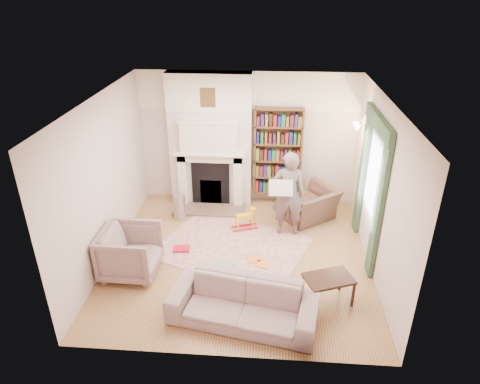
# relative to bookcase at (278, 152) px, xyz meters

# --- Properties ---
(floor) EXTENTS (4.50, 4.50, 0.00)m
(floor) POSITION_rel_bookcase_xyz_m (-0.65, -2.12, -1.18)
(floor) COLOR brown
(floor) RESTS_ON ground
(ceiling) EXTENTS (4.50, 4.50, 0.00)m
(ceiling) POSITION_rel_bookcase_xyz_m (-0.65, -2.12, 1.62)
(ceiling) COLOR white
(ceiling) RESTS_ON wall_back
(wall_back) EXTENTS (4.50, 0.00, 4.50)m
(wall_back) POSITION_rel_bookcase_xyz_m (-0.65, 0.13, 0.22)
(wall_back) COLOR beige
(wall_back) RESTS_ON floor
(wall_front) EXTENTS (4.50, 0.00, 4.50)m
(wall_front) POSITION_rel_bookcase_xyz_m (-0.65, -4.37, 0.22)
(wall_front) COLOR beige
(wall_front) RESTS_ON floor
(wall_left) EXTENTS (0.00, 4.50, 4.50)m
(wall_left) POSITION_rel_bookcase_xyz_m (-2.90, -2.12, 0.22)
(wall_left) COLOR beige
(wall_left) RESTS_ON floor
(wall_right) EXTENTS (0.00, 4.50, 4.50)m
(wall_right) POSITION_rel_bookcase_xyz_m (1.60, -2.12, 0.22)
(wall_right) COLOR beige
(wall_right) RESTS_ON floor
(fireplace) EXTENTS (1.70, 0.58, 2.80)m
(fireplace) POSITION_rel_bookcase_xyz_m (-1.40, -0.07, 0.21)
(fireplace) COLOR beige
(fireplace) RESTS_ON floor
(bookcase) EXTENTS (1.00, 0.24, 1.85)m
(bookcase) POSITION_rel_bookcase_xyz_m (0.00, 0.00, 0.00)
(bookcase) COLOR brown
(bookcase) RESTS_ON floor
(window) EXTENTS (0.02, 0.90, 1.30)m
(window) POSITION_rel_bookcase_xyz_m (1.58, -1.72, 0.27)
(window) COLOR silver
(window) RESTS_ON wall_right
(curtain_left) EXTENTS (0.07, 0.32, 2.40)m
(curtain_left) POSITION_rel_bookcase_xyz_m (1.55, -2.42, 0.02)
(curtain_left) COLOR #314D32
(curtain_left) RESTS_ON floor
(curtain_right) EXTENTS (0.07, 0.32, 2.40)m
(curtain_right) POSITION_rel_bookcase_xyz_m (1.55, -1.02, 0.02)
(curtain_right) COLOR #314D32
(curtain_right) RESTS_ON floor
(pelmet) EXTENTS (0.09, 1.70, 0.24)m
(pelmet) POSITION_rel_bookcase_xyz_m (1.54, -1.72, 1.20)
(pelmet) COLOR #314D32
(pelmet) RESTS_ON wall_right
(wall_sconce) EXTENTS (0.20, 0.24, 0.24)m
(wall_sconce) POSITION_rel_bookcase_xyz_m (1.38, -0.62, 0.72)
(wall_sconce) COLOR gold
(wall_sconce) RESTS_ON wall_right
(rug) EXTENTS (3.04, 2.73, 0.01)m
(rug) POSITION_rel_bookcase_xyz_m (-0.80, -1.86, -1.17)
(rug) COLOR beige
(rug) RESTS_ON floor
(armchair_reading) EXTENTS (1.34, 1.32, 0.66)m
(armchair_reading) POSITION_rel_bookcase_xyz_m (0.65, -0.67, -0.84)
(armchair_reading) COLOR #483126
(armchair_reading) RESTS_ON floor
(armchair_left) EXTENTS (0.92, 0.90, 0.82)m
(armchair_left) POSITION_rel_bookcase_xyz_m (-2.39, -2.72, -0.76)
(armchair_left) COLOR gray
(armchair_left) RESTS_ON floor
(sofa) EXTENTS (2.21, 1.20, 0.61)m
(sofa) POSITION_rel_bookcase_xyz_m (-0.47, -3.69, -0.87)
(sofa) COLOR #AB998D
(sofa) RESTS_ON floor
(man_reading) EXTENTS (0.62, 0.42, 1.68)m
(man_reading) POSITION_rel_bookcase_xyz_m (0.20, -1.27, -0.34)
(man_reading) COLOR #60504D
(man_reading) RESTS_ON floor
(newspaper) EXTENTS (0.43, 0.14, 0.29)m
(newspaper) POSITION_rel_bookcase_xyz_m (0.05, -1.47, -0.11)
(newspaper) COLOR silver
(newspaper) RESTS_ON man_reading
(coffee_table) EXTENTS (0.81, 0.67, 0.45)m
(coffee_table) POSITION_rel_bookcase_xyz_m (0.78, -3.20, -0.95)
(coffee_table) COLOR #331A12
(coffee_table) RESTS_ON floor
(paraffin_heater) EXTENTS (0.25, 0.25, 0.55)m
(paraffin_heater) POSITION_rel_bookcase_xyz_m (-1.95, -0.92, -0.90)
(paraffin_heater) COLOR #9D9FA4
(paraffin_heater) RESTS_ON floor
(rocking_horse) EXTENTS (0.54, 0.37, 0.44)m
(rocking_horse) POSITION_rel_bookcase_xyz_m (-0.62, -1.19, -0.95)
(rocking_horse) COLOR gold
(rocking_horse) RESTS_ON rug
(board_game) EXTENTS (0.47, 0.47, 0.03)m
(board_game) POSITION_rel_bookcase_xyz_m (-0.93, -2.50, -1.15)
(board_game) COLOR #DAD34D
(board_game) RESTS_ON rug
(game_box_lid) EXTENTS (0.31, 0.22, 0.05)m
(game_box_lid) POSITION_rel_bookcase_xyz_m (-1.70, -2.02, -1.14)
(game_box_lid) COLOR red
(game_box_lid) RESTS_ON rug
(comic_annuals) EXTENTS (0.61, 0.86, 0.02)m
(comic_annuals) POSITION_rel_bookcase_xyz_m (-0.38, -2.47, -1.16)
(comic_annuals) COLOR red
(comic_annuals) RESTS_ON rug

